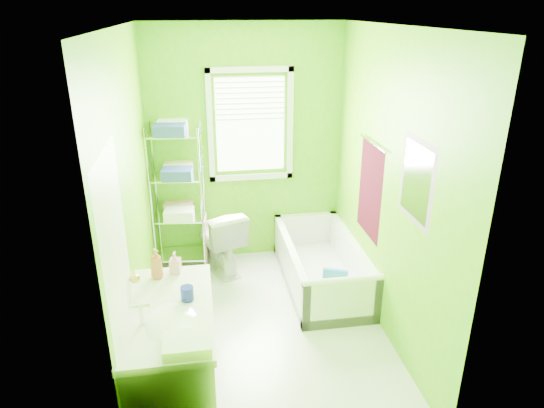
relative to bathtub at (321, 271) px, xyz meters
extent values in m
plane|color=silver|center=(-0.68, -0.63, -0.16)|extent=(2.90, 2.90, 0.00)
cube|color=#51A207|center=(-0.68, 0.82, 1.14)|extent=(2.10, 0.04, 2.60)
cube|color=#51A207|center=(-0.68, -2.08, 1.14)|extent=(2.10, 0.04, 2.60)
cube|color=#51A207|center=(-1.73, -0.63, 1.14)|extent=(0.04, 2.90, 2.60)
cube|color=#51A207|center=(0.37, -0.63, 1.14)|extent=(0.04, 2.90, 2.60)
cube|color=white|center=(-0.68, -0.63, 2.44)|extent=(2.10, 2.90, 0.04)
cube|color=white|center=(-0.63, 0.81, 1.39)|extent=(0.74, 0.01, 1.01)
cube|color=white|center=(-0.63, 0.79, 0.81)|extent=(0.92, 0.05, 0.06)
cube|color=white|center=(-0.63, 0.79, 1.97)|extent=(0.92, 0.05, 0.06)
cube|color=white|center=(-1.06, 0.79, 1.39)|extent=(0.06, 0.05, 1.22)
cube|color=white|center=(-0.20, 0.79, 1.39)|extent=(0.06, 0.05, 1.22)
cube|color=white|center=(-0.63, 0.79, 1.68)|extent=(0.72, 0.02, 0.50)
cube|color=white|center=(-1.72, -1.63, 0.84)|extent=(0.02, 0.80, 2.00)
sphere|color=gold|center=(-1.68, -1.30, 0.84)|extent=(0.07, 0.07, 0.07)
cube|color=#3F0714|center=(0.35, -0.28, 0.99)|extent=(0.02, 0.58, 0.90)
cylinder|color=silver|center=(0.34, -0.28, 1.44)|extent=(0.02, 0.62, 0.02)
cube|color=#CC5972|center=(0.36, -1.18, 1.39)|extent=(0.02, 0.54, 0.64)
cube|color=white|center=(0.35, -1.18, 1.39)|extent=(0.01, 0.44, 0.54)
cube|color=white|center=(0.00, 0.03, -0.11)|extent=(0.74, 1.58, 0.11)
cube|color=white|center=(-0.33, 0.03, 0.07)|extent=(0.07, 1.58, 0.47)
cube|color=white|center=(0.33, 0.03, 0.07)|extent=(0.07, 1.58, 0.47)
cube|color=white|center=(0.00, -0.72, 0.07)|extent=(0.74, 0.07, 0.47)
cube|color=white|center=(0.00, 0.79, 0.07)|extent=(0.74, 0.07, 0.47)
cylinder|color=white|center=(0.00, -0.72, 0.31)|extent=(0.74, 0.07, 0.07)
cylinder|color=blue|center=(0.00, -0.44, -0.03)|extent=(0.34, 0.34, 0.06)
cylinder|color=#FFF81A|center=(0.00, -0.44, 0.03)|extent=(0.32, 0.32, 0.05)
cube|color=blue|center=(0.05, -0.32, 0.08)|extent=(0.24, 0.13, 0.22)
imported|color=white|center=(-1.03, 0.50, 0.21)|extent=(0.63, 0.82, 0.74)
cube|color=white|center=(-1.46, -1.48, 0.24)|extent=(0.55, 1.10, 0.80)
cube|color=silver|center=(-1.46, -1.48, 0.66)|extent=(0.58, 1.13, 0.05)
ellipsoid|color=white|center=(-1.44, -1.63, 0.66)|extent=(0.38, 0.49, 0.13)
cylinder|color=silver|center=(-1.62, -1.63, 0.76)|extent=(0.03, 0.03, 0.16)
cylinder|color=silver|center=(-1.62, -1.63, 0.83)|extent=(0.12, 0.02, 0.02)
imported|color=#C05B38|center=(-1.56, -1.05, 0.81)|extent=(0.13, 0.13, 0.24)
imported|color=pink|center=(-1.42, -1.00, 0.77)|extent=(0.09, 0.09, 0.17)
cylinder|color=#162195|center=(-1.33, -1.39, 0.74)|extent=(0.09, 0.09, 0.10)
cube|color=white|center=(-1.33, -1.92, 0.72)|extent=(0.28, 0.22, 0.07)
cylinder|color=silver|center=(-1.72, 0.49, 0.65)|extent=(0.02, 0.02, 1.63)
cylinder|color=silver|center=(-1.68, 0.80, 0.65)|extent=(0.02, 0.02, 1.63)
cylinder|color=silver|center=(-1.20, 0.44, 0.65)|extent=(0.02, 0.02, 1.63)
cylinder|color=silver|center=(-1.17, 0.75, 0.65)|extent=(0.02, 0.02, 1.63)
cube|color=silver|center=(-1.44, 0.62, -0.01)|extent=(0.57, 0.39, 0.02)
cube|color=silver|center=(-1.44, 0.62, 0.45)|extent=(0.57, 0.39, 0.02)
cube|color=silver|center=(-1.44, 0.62, 0.91)|extent=(0.57, 0.39, 0.02)
cube|color=silver|center=(-1.44, 0.62, 1.36)|extent=(0.57, 0.39, 0.02)
cube|color=#294596|center=(-1.47, 0.52, 1.43)|extent=(0.32, 0.23, 0.11)
cube|color=white|center=(-1.44, 0.74, 1.43)|extent=(0.32, 0.23, 0.11)
cube|color=#294596|center=(-1.43, 0.52, 0.97)|extent=(0.32, 0.23, 0.11)
cube|color=beige|center=(-1.42, 0.74, 0.97)|extent=(0.32, 0.23, 0.11)
cube|color=white|center=(-1.44, 0.54, 0.51)|extent=(0.32, 0.23, 0.11)
cube|color=#F5A7BE|center=(-1.45, 0.75, 0.51)|extent=(0.32, 0.23, 0.11)
cube|color=#F5A7BE|center=(-1.17, 0.59, 0.19)|extent=(0.05, 0.29, 0.51)
camera|label=1|loc=(-1.20, -4.29, 2.57)|focal=32.00mm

